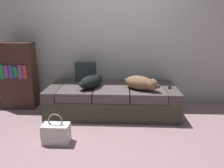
{
  "coord_description": "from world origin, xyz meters",
  "views": [
    {
      "loc": [
        0.14,
        -2.17,
        1.39
      ],
      "look_at": [
        0.0,
        0.97,
        0.49
      ],
      "focal_mm": 34.01,
      "sensor_mm": 36.0,
      "label": 1
    }
  ],
  "objects_px": {
    "tv_remote": "(170,87)",
    "bookshelf": "(18,76)",
    "dog_tan": "(141,83)",
    "couch": "(112,99)",
    "dog_dark": "(91,82)",
    "handbag": "(56,133)",
    "throw_pillow": "(86,72)"
  },
  "relations": [
    {
      "from": "tv_remote",
      "to": "throw_pillow",
      "type": "height_order",
      "value": "throw_pillow"
    },
    {
      "from": "couch",
      "to": "tv_remote",
      "type": "relative_size",
      "value": 13.33
    },
    {
      "from": "dog_tan",
      "to": "bookshelf",
      "type": "bearing_deg",
      "value": 170.78
    },
    {
      "from": "couch",
      "to": "dog_tan",
      "type": "bearing_deg",
      "value": -20.18
    },
    {
      "from": "dog_dark",
      "to": "tv_remote",
      "type": "height_order",
      "value": "dog_dark"
    },
    {
      "from": "dog_tan",
      "to": "handbag",
      "type": "relative_size",
      "value": 1.47
    },
    {
      "from": "dog_dark",
      "to": "throw_pillow",
      "type": "xyz_separation_m",
      "value": [
        -0.13,
        0.32,
        0.07
      ]
    },
    {
      "from": "dog_dark",
      "to": "bookshelf",
      "type": "distance_m",
      "value": 1.28
    },
    {
      "from": "couch",
      "to": "dog_dark",
      "type": "relative_size",
      "value": 3.76
    },
    {
      "from": "couch",
      "to": "dog_dark",
      "type": "distance_m",
      "value": 0.46
    },
    {
      "from": "dog_dark",
      "to": "throw_pillow",
      "type": "bearing_deg",
      "value": 112.74
    },
    {
      "from": "tv_remote",
      "to": "bookshelf",
      "type": "bearing_deg",
      "value": -172.06
    },
    {
      "from": "dog_tan",
      "to": "handbag",
      "type": "height_order",
      "value": "dog_tan"
    },
    {
      "from": "tv_remote",
      "to": "throw_pillow",
      "type": "bearing_deg",
      "value": -178.56
    },
    {
      "from": "dog_dark",
      "to": "bookshelf",
      "type": "bearing_deg",
      "value": 168.56
    },
    {
      "from": "couch",
      "to": "dog_tan",
      "type": "distance_m",
      "value": 0.57
    },
    {
      "from": "couch",
      "to": "dog_dark",
      "type": "xyz_separation_m",
      "value": [
        -0.32,
        -0.09,
        0.32
      ]
    },
    {
      "from": "handbag",
      "to": "dog_dark",
      "type": "bearing_deg",
      "value": 70.11
    },
    {
      "from": "handbag",
      "to": "bookshelf",
      "type": "xyz_separation_m",
      "value": [
        -0.95,
        1.12,
        0.43
      ]
    },
    {
      "from": "tv_remote",
      "to": "handbag",
      "type": "distance_m",
      "value": 1.8
    },
    {
      "from": "dog_tan",
      "to": "dog_dark",
      "type": "bearing_deg",
      "value": 174.55
    },
    {
      "from": "couch",
      "to": "dog_tan",
      "type": "relative_size",
      "value": 3.61
    },
    {
      "from": "couch",
      "to": "dog_tan",
      "type": "height_order",
      "value": "dog_tan"
    },
    {
      "from": "dog_dark",
      "to": "bookshelf",
      "type": "xyz_separation_m",
      "value": [
        -1.26,
        0.25,
        0.01
      ]
    },
    {
      "from": "couch",
      "to": "handbag",
      "type": "distance_m",
      "value": 1.14
    },
    {
      "from": "couch",
      "to": "dog_dark",
      "type": "height_order",
      "value": "dog_dark"
    },
    {
      "from": "throw_pillow",
      "to": "couch",
      "type": "bearing_deg",
      "value": -27.13
    },
    {
      "from": "bookshelf",
      "to": "couch",
      "type": "bearing_deg",
      "value": -5.98
    },
    {
      "from": "dog_tan",
      "to": "bookshelf",
      "type": "height_order",
      "value": "bookshelf"
    },
    {
      "from": "dog_dark",
      "to": "handbag",
      "type": "relative_size",
      "value": 1.41
    },
    {
      "from": "tv_remote",
      "to": "bookshelf",
      "type": "xyz_separation_m",
      "value": [
        -2.46,
        0.2,
        0.1
      ]
    },
    {
      "from": "dog_tan",
      "to": "tv_remote",
      "type": "bearing_deg",
      "value": 16.34
    }
  ]
}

